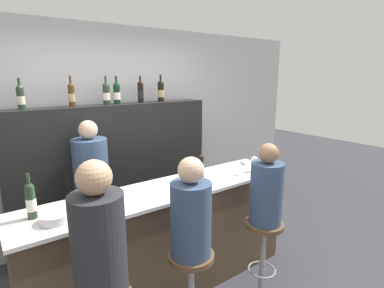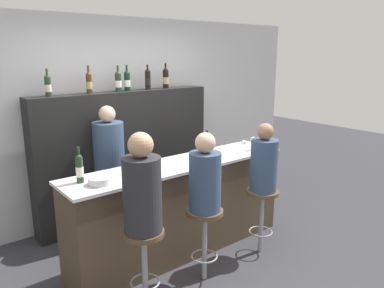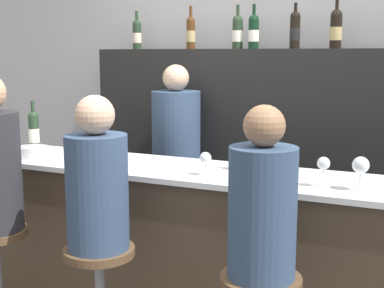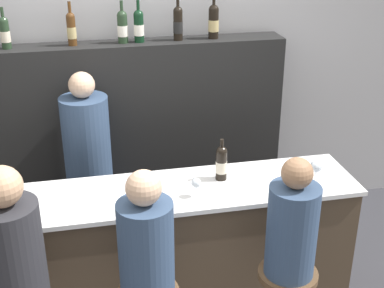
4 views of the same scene
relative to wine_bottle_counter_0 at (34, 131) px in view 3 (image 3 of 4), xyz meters
The scene contains 20 objects.
wall_back 1.71m from the wine_bottle_counter_0, 51.07° to the left, with size 6.40×0.05×2.60m.
bar_counter 1.25m from the wine_bottle_counter_0, ahead, with size 2.57×0.56×1.02m.
back_bar_cabinet 1.57m from the wine_bottle_counter_0, 45.79° to the left, with size 2.40×0.28×1.68m.
wine_bottle_counter_0 is the anchor object (origin of this frame).
wine_bottle_counter_1 1.50m from the wine_bottle_counter_0, ahead, with size 0.08×0.08×0.28m.
wine_bottle_backbar_0 1.29m from the wine_bottle_counter_0, 82.54° to the left, with size 0.07×0.07×0.30m.
wine_bottle_backbar_1 1.42m from the wine_bottle_counter_0, 60.65° to the left, with size 0.07×0.07×0.32m.
wine_bottle_backbar_2 1.63m from the wine_bottle_counter_0, 47.78° to the left, with size 0.08×0.08×0.32m.
wine_bottle_backbar_3 1.70m from the wine_bottle_counter_0, 44.44° to the left, with size 0.08×0.08×0.32m.
wine_bottle_backbar_4 1.92m from the wine_bottle_counter_0, 37.65° to the left, with size 0.07×0.07×0.32m.
wine_bottle_backbar_5 2.14m from the wine_bottle_counter_0, 32.77° to the left, with size 0.08×0.08×0.33m.
wine_glass_0 1.31m from the wine_bottle_counter_0, ahead, with size 0.06×0.06×0.12m.
wine_glass_1 1.91m from the wine_bottle_counter_0, ahead, with size 0.07×0.07×0.15m.
wine_glass_2 2.08m from the wine_bottle_counter_0, ahead, with size 0.08×0.08×0.16m.
metal_bowl 0.22m from the wine_bottle_counter_0, 53.55° to the right, with size 0.20×0.20×0.06m.
tasting_menu 0.85m from the wine_bottle_counter_0, 13.52° to the right, with size 0.21×0.30×0.00m.
bar_stool_middle 1.27m from the wine_bottle_counter_0, 34.73° to the right, with size 0.35×0.35×0.72m.
guest_seated_middle 1.13m from the wine_bottle_counter_0, 34.73° to the right, with size 0.30×0.30×0.74m.
guest_seated_right 1.86m from the wine_bottle_counter_0, 20.19° to the right, with size 0.29×0.29×0.73m.
bartender 1.09m from the wine_bottle_counter_0, 48.94° to the left, with size 0.35×0.35×1.57m.
Camera 3 is at (1.28, -2.37, 1.65)m, focal length 50.00 mm.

